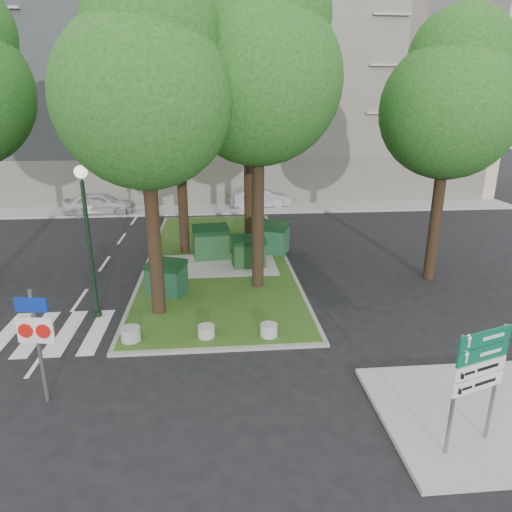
{
  "coord_description": "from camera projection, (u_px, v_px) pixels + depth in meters",
  "views": [
    {
      "loc": [
        0.47,
        -11.6,
        6.65
      ],
      "look_at": [
        1.74,
        2.43,
        2.0
      ],
      "focal_mm": 32.0,
      "sensor_mm": 36.0,
      "label": 1
    }
  ],
  "objects": [
    {
      "name": "tree_median_mid",
      "position": [
        180.0,
        98.0,
        19.31
      ],
      "size": [
        4.8,
        4.8,
        9.99
      ],
      "color": "black",
      "rests_on": "ground"
    },
    {
      "name": "tree_median_near_right",
      "position": [
        261.0,
        63.0,
        15.0
      ],
      "size": [
        5.6,
        5.6,
        11.46
      ],
      "color": "black",
      "rests_on": "ground"
    },
    {
      "name": "tree_median_near_left",
      "position": [
        146.0,
        81.0,
        13.02
      ],
      "size": [
        5.2,
        5.2,
        10.53
      ],
      "color": "black",
      "rests_on": "ground"
    },
    {
      "name": "tree_street_right",
      "position": [
        453.0,
        96.0,
        16.39
      ],
      "size": [
        5.0,
        5.0,
        10.06
      ],
      "color": "black",
      "rests_on": "ground"
    },
    {
      "name": "traffic_sign_pole",
      "position": [
        36.0,
        332.0,
        10.24
      ],
      "size": [
        0.85,
        0.18,
        2.84
      ],
      "rotation": [
        0.0,
        0.0,
        -0.16
      ],
      "color": "slate",
      "rests_on": "ground"
    },
    {
      "name": "bollard_right",
      "position": [
        269.0,
        330.0,
        13.56
      ],
      "size": [
        0.52,
        0.52,
        0.37
      ],
      "primitive_type": "cylinder",
      "color": "#A7A8A3",
      "rests_on": "median_island"
    },
    {
      "name": "dumpster_d",
      "position": [
        271.0,
        238.0,
        21.17
      ],
      "size": [
        1.86,
        1.61,
        1.45
      ],
      "rotation": [
        0.0,
        0.0,
        -0.4
      ],
      "color": "#154628",
      "rests_on": "median_island"
    },
    {
      "name": "bollard_mid",
      "position": [
        206.0,
        331.0,
        13.5
      ],
      "size": [
        0.5,
        0.5,
        0.35
      ],
      "primitive_type": "cylinder",
      "color": "#A1A29C",
      "rests_on": "median_island"
    },
    {
      "name": "tree_median_far",
      "position": [
        249.0,
        69.0,
        22.0
      ],
      "size": [
        5.8,
        5.8,
        11.93
      ],
      "color": "black",
      "rests_on": "ground"
    },
    {
      "name": "litter_bin",
      "position": [
        274.0,
        241.0,
        21.85
      ],
      "size": [
        0.4,
        0.4,
        0.71
      ],
      "primitive_type": "cylinder",
      "color": "yellow",
      "rests_on": "median_island"
    },
    {
      "name": "median_kerb",
      "position": [
        218.0,
        259.0,
        20.61
      ],
      "size": [
        6.3,
        16.3,
        0.1
      ],
      "primitive_type": "cube",
      "color": "gray",
      "rests_on": "ground"
    },
    {
      "name": "directional_sign",
      "position": [
        478.0,
        371.0,
        8.7
      ],
      "size": [
        1.24,
        0.45,
        2.59
      ],
      "rotation": [
        0.0,
        0.0,
        0.32
      ],
      "color": "slate",
      "rests_on": "sidewalk_corner"
    },
    {
      "name": "dumpster_a",
      "position": [
        166.0,
        278.0,
        16.51
      ],
      "size": [
        1.61,
        1.4,
        1.25
      ],
      "rotation": [
        0.0,
        0.0,
        -0.41
      ],
      "color": "#0D311C",
      "rests_on": "median_island"
    },
    {
      "name": "median_island",
      "position": [
        218.0,
        259.0,
        20.6
      ],
      "size": [
        6.0,
        16.0,
        0.12
      ],
      "primitive_type": "cube",
      "color": "#254714",
      "rests_on": "ground"
    },
    {
      "name": "car_white",
      "position": [
        99.0,
        204.0,
        28.96
      ],
      "size": [
        4.43,
        2.04,
        1.47
      ],
      "primitive_type": "imported",
      "rotation": [
        0.0,
        0.0,
        1.64
      ],
      "color": "silver",
      "rests_on": "ground"
    },
    {
      "name": "bollard_left",
      "position": [
        131.0,
        334.0,
        13.29
      ],
      "size": [
        0.56,
        0.56,
        0.4
      ],
      "primitive_type": "cylinder",
      "color": "#989793",
      "rests_on": "median_island"
    },
    {
      "name": "apartment_building",
      "position": [
        206.0,
        87.0,
        35.09
      ],
      "size": [
        41.0,
        12.0,
        16.0
      ],
      "primitive_type": "cube",
      "color": "beige",
      "rests_on": "ground"
    },
    {
      "name": "dumpster_b",
      "position": [
        211.0,
        242.0,
        20.42
      ],
      "size": [
        1.71,
        1.3,
        1.47
      ],
      "rotation": [
        0.0,
        0.0,
        0.13
      ],
      "color": "#103A17",
      "rests_on": "median_island"
    },
    {
      "name": "street_lamp",
      "position": [
        87.0,
        225.0,
        14.17
      ],
      "size": [
        0.4,
        0.4,
        4.96
      ],
      "color": "black",
      "rests_on": "ground"
    },
    {
      "name": "ground",
      "position": [
        203.0,
        351.0,
        13.01
      ],
      "size": [
        120.0,
        120.0,
        0.0
      ],
      "primitive_type": "plane",
      "color": "black",
      "rests_on": "ground"
    },
    {
      "name": "sidewalk_corner",
      "position": [
        490.0,
        414.0,
        10.24
      ],
      "size": [
        5.0,
        4.0,
        0.12
      ],
      "primitive_type": "cube",
      "color": "#999993",
      "rests_on": "ground"
    },
    {
      "name": "building_sidewalk",
      "position": [
        209.0,
        209.0,
        30.49
      ],
      "size": [
        42.0,
        3.0,
        0.12
      ],
      "primitive_type": "cube",
      "color": "#999993",
      "rests_on": "ground"
    },
    {
      "name": "dumpster_c",
      "position": [
        249.0,
        252.0,
        19.37
      ],
      "size": [
        1.49,
        1.11,
        1.3
      ],
      "rotation": [
        0.0,
        0.0,
        0.1
      ],
      "color": "black",
      "rests_on": "median_island"
    },
    {
      "name": "car_silver",
      "position": [
        260.0,
        198.0,
        31.1
      ],
      "size": [
        4.19,
        1.77,
        1.35
      ],
      "primitive_type": "imported",
      "rotation": [
        0.0,
        0.0,
        1.66
      ],
      "color": "#A5A9AD",
      "rests_on": "ground"
    },
    {
      "name": "zebra_crossing",
      "position": [
        82.0,
        331.0,
        14.11
      ],
      "size": [
        5.0,
        3.0,
        0.01
      ],
      "primitive_type": "cube",
      "color": "silver",
      "rests_on": "ground"
    }
  ]
}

